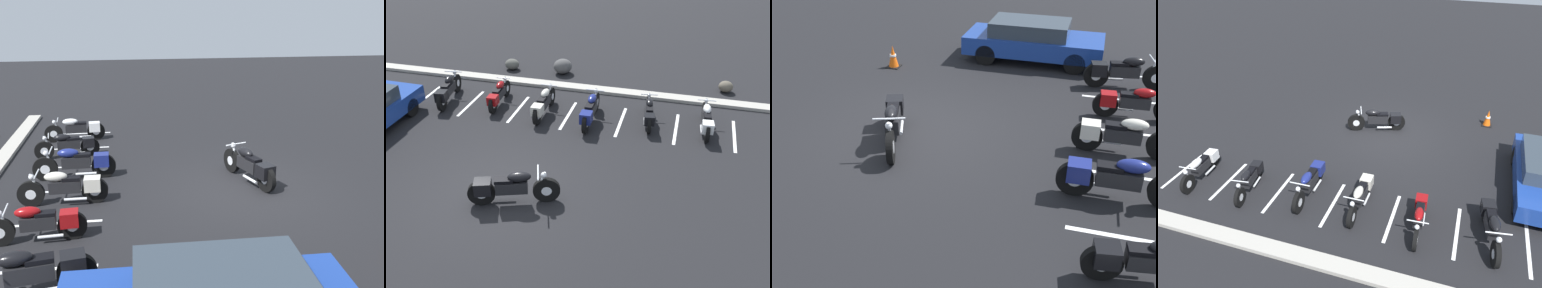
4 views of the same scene
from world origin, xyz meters
The scene contains 14 objects.
ground centered at (0.00, 0.00, 0.00)m, with size 60.00×60.00×0.00m, color black.
motorcycle_black_featured centered at (0.46, -0.30, 0.49)m, with size 2.26×1.04×0.93m.
parked_bike_0 centered at (-3.96, 4.64, 0.48)m, with size 0.76×2.29×0.91m.
parked_bike_1 centered at (-2.06, 4.84, 0.43)m, with size 0.58×2.05×0.81m.
parked_bike_2 centered at (-0.24, 4.51, 0.46)m, with size 0.61×2.18×0.86m.
parked_bike_3 centered at (1.46, 4.40, 0.48)m, with size 0.64×2.29×0.90m.
parked_bike_4 centered at (3.38, 4.83, 0.42)m, with size 0.65×2.02×0.80m.
parked_bike_5 centered at (5.24, 4.76, 0.44)m, with size 0.59×2.12×0.83m.
stall_line_1 centered at (-3.13, 4.71, 0.00)m, with size 0.10×2.10×0.00m, color white.
stall_line_2 centered at (-1.27, 4.71, 0.00)m, with size 0.10×2.10×0.00m, color white.
stall_line_3 centered at (0.59, 4.71, 0.00)m, with size 0.10×2.10×0.00m, color white.
stall_line_4 centered at (2.46, 4.71, 0.00)m, with size 0.10×2.10×0.00m, color white.
stall_line_5 centered at (4.32, 4.71, 0.00)m, with size 0.10×2.10×0.00m, color white.
stall_line_6 centered at (6.19, 4.71, 0.00)m, with size 0.10×2.10×0.00m, color white.
Camera 1 is at (-10.74, 2.99, 4.73)m, focal length 42.00 mm.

